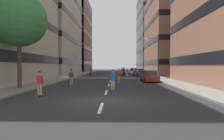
{
  "coord_description": "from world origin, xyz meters",
  "views": [
    {
      "loc": [
        0.75,
        -10.61,
        2.15
      ],
      "look_at": [
        0.0,
        25.01,
        1.22
      ],
      "focal_mm": 27.37,
      "sensor_mm": 36.0,
      "label": 1
    }
  ],
  "objects_px": {
    "skater_1": "(127,72)",
    "skater_0": "(113,77)",
    "skater_4": "(124,71)",
    "skater_10": "(124,71)",
    "parked_car_mid": "(133,71)",
    "street_tree_near": "(19,19)",
    "parked_car_near": "(138,73)",
    "skater_9": "(71,76)",
    "skater_2": "(40,82)",
    "skater_7": "(113,79)",
    "parked_car_far": "(149,76)",
    "skater_8": "(137,76)",
    "streetlamp_right": "(156,53)",
    "skater_5": "(122,70)",
    "skater_6": "(91,71)",
    "skater_3": "(119,75)"
  },
  "relations": [
    {
      "from": "skater_1",
      "to": "skater_0",
      "type": "bearing_deg",
      "value": -99.7
    },
    {
      "from": "skater_4",
      "to": "skater_10",
      "type": "xyz_separation_m",
      "value": [
        -0.28,
        -3.25,
        0.0
      ]
    },
    {
      "from": "parked_car_mid",
      "to": "street_tree_near",
      "type": "height_order",
      "value": "street_tree_near"
    },
    {
      "from": "parked_car_near",
      "to": "skater_9",
      "type": "bearing_deg",
      "value": -120.08
    },
    {
      "from": "skater_2",
      "to": "skater_7",
      "type": "height_order",
      "value": "same"
    },
    {
      "from": "parked_car_far",
      "to": "skater_8",
      "type": "height_order",
      "value": "skater_8"
    },
    {
      "from": "skater_4",
      "to": "streetlamp_right",
      "type": "bearing_deg",
      "value": -64.22
    },
    {
      "from": "skater_8",
      "to": "parked_car_near",
      "type": "bearing_deg",
      "value": 82.09
    },
    {
      "from": "parked_car_far",
      "to": "skater_2",
      "type": "height_order",
      "value": "skater_2"
    },
    {
      "from": "skater_2",
      "to": "skater_5",
      "type": "xyz_separation_m",
      "value": [
        6.9,
        29.42,
        0.03
      ]
    },
    {
      "from": "skater_5",
      "to": "skater_6",
      "type": "distance_m",
      "value": 9.96
    },
    {
      "from": "skater_2",
      "to": "skater_10",
      "type": "distance_m",
      "value": 23.02
    },
    {
      "from": "skater_2",
      "to": "skater_6",
      "type": "distance_m",
      "value": 21.94
    },
    {
      "from": "parked_car_far",
      "to": "street_tree_near",
      "type": "distance_m",
      "value": 16.24
    },
    {
      "from": "skater_1",
      "to": "skater_6",
      "type": "bearing_deg",
      "value": 156.3
    },
    {
      "from": "skater_4",
      "to": "skater_8",
      "type": "xyz_separation_m",
      "value": [
        0.38,
        -19.24,
        0.03
      ]
    },
    {
      "from": "skater_1",
      "to": "skater_3",
      "type": "relative_size",
      "value": 1.0
    },
    {
      "from": "skater_3",
      "to": "skater_6",
      "type": "height_order",
      "value": "same"
    },
    {
      "from": "skater_1",
      "to": "skater_10",
      "type": "relative_size",
      "value": 1.0
    },
    {
      "from": "skater_7",
      "to": "skater_8",
      "type": "height_order",
      "value": "same"
    },
    {
      "from": "skater_1",
      "to": "skater_5",
      "type": "distance_m",
      "value": 10.6
    },
    {
      "from": "skater_0",
      "to": "skater_2",
      "type": "bearing_deg",
      "value": -133.58
    },
    {
      "from": "parked_car_far",
      "to": "skater_10",
      "type": "bearing_deg",
      "value": 105.12
    },
    {
      "from": "parked_car_far",
      "to": "streetlamp_right",
      "type": "bearing_deg",
      "value": 66.97
    },
    {
      "from": "skater_9",
      "to": "skater_10",
      "type": "distance_m",
      "value": 16.89
    },
    {
      "from": "skater_4",
      "to": "skater_7",
      "type": "height_order",
      "value": "same"
    },
    {
      "from": "skater_2",
      "to": "street_tree_near",
      "type": "bearing_deg",
      "value": 134.74
    },
    {
      "from": "street_tree_near",
      "to": "skater_5",
      "type": "xyz_separation_m",
      "value": [
        10.21,
        26.09,
        -5.24
      ]
    },
    {
      "from": "skater_3",
      "to": "skater_5",
      "type": "height_order",
      "value": "same"
    },
    {
      "from": "skater_3",
      "to": "streetlamp_right",
      "type": "bearing_deg",
      "value": 48.0
    },
    {
      "from": "streetlamp_right",
      "to": "skater_8",
      "type": "xyz_separation_m",
      "value": [
        -4.2,
        -9.75,
        -3.12
      ]
    },
    {
      "from": "skater_2",
      "to": "skater_8",
      "type": "height_order",
      "value": "same"
    },
    {
      "from": "skater_6",
      "to": "skater_7",
      "type": "xyz_separation_m",
      "value": [
        4.72,
        -19.23,
        0.0
      ]
    },
    {
      "from": "parked_car_near",
      "to": "skater_6",
      "type": "xyz_separation_m",
      "value": [
        -9.47,
        -0.3,
        0.29
      ]
    },
    {
      "from": "skater_3",
      "to": "skater_8",
      "type": "xyz_separation_m",
      "value": [
        1.85,
        -3.02,
        0.03
      ]
    },
    {
      "from": "skater_4",
      "to": "skater_6",
      "type": "distance_m",
      "value": 7.58
    },
    {
      "from": "skater_5",
      "to": "skater_7",
      "type": "height_order",
      "value": "same"
    },
    {
      "from": "skater_1",
      "to": "skater_9",
      "type": "relative_size",
      "value": 1.0
    },
    {
      "from": "parked_car_mid",
      "to": "skater_6",
      "type": "height_order",
      "value": "skater_6"
    },
    {
      "from": "skater_6",
      "to": "skater_9",
      "type": "xyz_separation_m",
      "value": [
        0.24,
        -15.63,
        0.03
      ]
    },
    {
      "from": "skater_4",
      "to": "skater_2",
      "type": "bearing_deg",
      "value": -105.83
    },
    {
      "from": "skater_5",
      "to": "skater_1",
      "type": "bearing_deg",
      "value": -87.38
    },
    {
      "from": "parked_car_mid",
      "to": "skater_9",
      "type": "xyz_separation_m",
      "value": [
        -9.23,
        -25.69,
        0.32
      ]
    },
    {
      "from": "parked_car_mid",
      "to": "streetlamp_right",
      "type": "height_order",
      "value": "streetlamp_right"
    },
    {
      "from": "skater_7",
      "to": "parked_car_near",
      "type": "bearing_deg",
      "value": 76.33
    },
    {
      "from": "skater_2",
      "to": "skater_6",
      "type": "height_order",
      "value": "same"
    },
    {
      "from": "skater_1",
      "to": "skater_2",
      "type": "relative_size",
      "value": 1.0
    },
    {
      "from": "skater_2",
      "to": "skater_7",
      "type": "distance_m",
      "value": 5.72
    },
    {
      "from": "skater_7",
      "to": "skater_2",
      "type": "bearing_deg",
      "value": -151.8
    },
    {
      "from": "skater_2",
      "to": "skater_4",
      "type": "height_order",
      "value": "same"
    }
  ]
}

